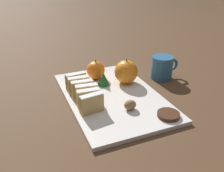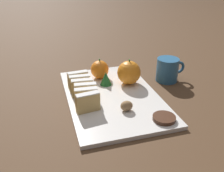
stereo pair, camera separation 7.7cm
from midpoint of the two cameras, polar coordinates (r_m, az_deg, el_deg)
ground_plane at (r=0.79m, az=2.79°, el=-2.78°), size 6.00×6.00×0.00m
serving_platter at (r=0.79m, az=2.80°, el=-2.40°), size 0.28×0.43×0.01m
stollen_slice_front at (r=0.69m, az=-2.36°, el=-3.84°), size 0.07×0.03×0.06m
stollen_slice_second at (r=0.72m, az=-2.86°, el=-2.62°), size 0.07×0.02×0.06m
stollen_slice_third at (r=0.74m, az=-3.11°, el=-1.46°), size 0.07×0.03×0.06m
stollen_slice_fourth at (r=0.77m, az=-3.97°, el=-0.46°), size 0.07×0.03×0.06m
stollen_slice_fifth at (r=0.80m, az=-4.62°, el=0.49°), size 0.07×0.02×0.06m
stollen_slice_sixth at (r=0.82m, az=-5.13°, el=1.40°), size 0.07×0.03×0.06m
orange_near at (r=0.89m, az=-0.33°, el=3.74°), size 0.06×0.06×0.07m
orange_far at (r=0.85m, az=6.52°, el=3.00°), size 0.08×0.08×0.09m
walnut at (r=0.70m, az=6.52°, el=-4.62°), size 0.04×0.03×0.03m
chocolate_cookie at (r=0.69m, az=15.03°, el=-7.19°), size 0.06×0.06×0.01m
evergreen_sprig at (r=0.84m, az=1.05°, el=1.65°), size 0.04×0.04×0.05m
coffee_mug at (r=0.92m, az=15.00°, el=3.56°), size 0.11×0.08×0.08m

